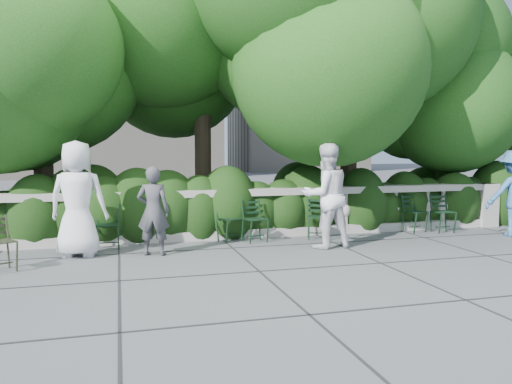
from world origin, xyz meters
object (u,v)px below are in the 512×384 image
object	(u,v)px
chair_e	(447,233)
person_casual_man	(326,195)
chair_c	(259,243)
chair_f	(420,233)
chair_a	(108,251)
person_businessman	(78,199)
chair_b	(234,243)
chair_d	(318,240)
person_woman_grey	(153,211)
chair_weathered	(4,274)

from	to	relation	value
chair_e	person_casual_man	size ratio (longest dim) A/B	0.44
chair_c	chair_f	world-z (taller)	same
chair_a	chair_e	bearing A→B (deg)	-0.05
chair_e	person_businessman	distance (m)	7.48
person_businessman	chair_a	bearing A→B (deg)	-127.79
chair_b	chair_d	distance (m)	1.67
chair_c	person_woman_grey	bearing A→B (deg)	-175.85
chair_b	person_businessman	xyz separation A→B (m)	(-2.79, -0.52, 0.97)
chair_a	person_businessman	bearing A→B (deg)	-141.70
chair_a	chair_b	bearing A→B (deg)	4.09
chair_c	chair_d	distance (m)	1.22
chair_d	person_casual_man	world-z (taller)	person_casual_man
chair_f	person_businessman	bearing A→B (deg)	168.03
chair_b	chair_e	bearing A→B (deg)	-23.24
chair_d	person_businessman	distance (m)	4.56
chair_d	person_woman_grey	world-z (taller)	person_woman_grey
chair_c	chair_weathered	xyz separation A→B (m)	(-4.20, -1.26, 0.00)
chair_weathered	person_casual_man	distance (m)	5.38
chair_a	chair_c	world-z (taller)	same
chair_c	chair_f	size ratio (longest dim) A/B	1.00
chair_c	chair_weathered	bearing A→B (deg)	-174.55
chair_c	person_businessman	bearing A→B (deg)	174.59
chair_f	chair_weathered	distance (m)	8.00
chair_c	chair_d	bearing A→B (deg)	-11.79
chair_d	person_casual_man	xyz separation A→B (m)	(-0.15, -0.72, 0.96)
chair_d	person_businessman	size ratio (longest dim) A/B	0.43
person_businessman	chair_c	bearing A→B (deg)	-160.01
chair_e	chair_f	bearing A→B (deg)	160.49
chair_weathered	chair_c	bearing A→B (deg)	-13.62
chair_a	chair_d	size ratio (longest dim) A/B	1.00
chair_b	chair_f	distance (m)	4.10
chair_a	chair_weathered	xyz separation A→B (m)	(-1.43, -1.29, 0.00)
chair_b	chair_d	size ratio (longest dim) A/B	1.00
chair_a	person_businessman	distance (m)	1.13
chair_e	chair_b	bearing A→B (deg)	179.61
chair_weathered	person_woman_grey	world-z (taller)	person_woman_grey
chair_c	chair_weathered	distance (m)	4.39
chair_b	chair_f	bearing A→B (deg)	-20.69
chair_b	chair_d	bearing A→B (deg)	-27.56
person_businessman	chair_e	bearing A→B (deg)	-163.36
person_businessman	person_casual_man	world-z (taller)	person_businessman
person_woman_grey	chair_d	bearing A→B (deg)	-154.29
chair_b	chair_f	xyz separation A→B (m)	(4.10, 0.02, 0.00)
chair_a	chair_f	size ratio (longest dim) A/B	1.00
chair_d	chair_weathered	distance (m)	5.56
chair_b	chair_e	xyz separation A→B (m)	(4.62, -0.19, 0.00)
chair_d	person_casual_man	bearing A→B (deg)	-83.72
chair_weathered	person_casual_man	size ratio (longest dim) A/B	0.44
chair_b	chair_d	xyz separation A→B (m)	(1.66, -0.19, 0.00)
person_woman_grey	chair_a	bearing A→B (deg)	-21.04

